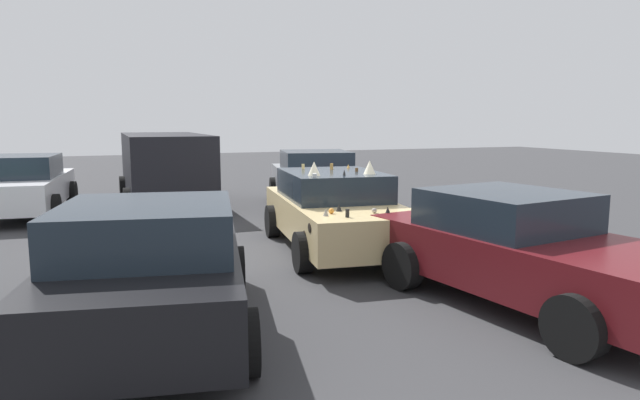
% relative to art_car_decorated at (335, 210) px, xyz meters
% --- Properties ---
extents(ground_plane, '(60.00, 60.00, 0.00)m').
position_rel_art_car_decorated_xyz_m(ground_plane, '(-0.05, 0.01, -0.70)').
color(ground_plane, '#38383A').
extents(art_car_decorated, '(4.53, 2.42, 1.60)m').
position_rel_art_car_decorated_xyz_m(art_car_decorated, '(0.00, 0.00, 0.00)').
color(art_car_decorated, '#D8BC7F').
rests_on(art_car_decorated, ground).
extents(parked_van_near_right, '(4.89, 2.24, 1.91)m').
position_rel_art_car_decorated_xyz_m(parked_van_near_right, '(6.11, 2.25, 0.39)').
color(parked_van_near_right, black).
rests_on(parked_van_near_right, ground).
extents(parked_sedan_behind_left, '(4.66, 2.67, 1.50)m').
position_rel_art_car_decorated_xyz_m(parked_sedan_behind_left, '(4.53, -1.32, 0.05)').
color(parked_sedan_behind_left, gray).
rests_on(parked_sedan_behind_left, ground).
extents(parked_sedan_far_left, '(4.31, 2.61, 1.45)m').
position_rel_art_car_decorated_xyz_m(parked_sedan_far_left, '(-2.99, 3.37, 0.02)').
color(parked_sedan_far_left, black).
rests_on(parked_sedan_far_left, ground).
extents(parked_sedan_far_right, '(4.52, 2.26, 1.45)m').
position_rel_art_car_decorated_xyz_m(parked_sedan_far_right, '(5.96, 5.57, 0.02)').
color(parked_sedan_far_right, white).
rests_on(parked_sedan_far_right, ground).
extents(parked_sedan_row_back_center, '(4.43, 2.49, 1.38)m').
position_rel_art_car_decorated_xyz_m(parked_sedan_row_back_center, '(-3.63, -0.99, -0.01)').
color(parked_sedan_row_back_center, '#5B1419').
rests_on(parked_sedan_row_back_center, ground).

